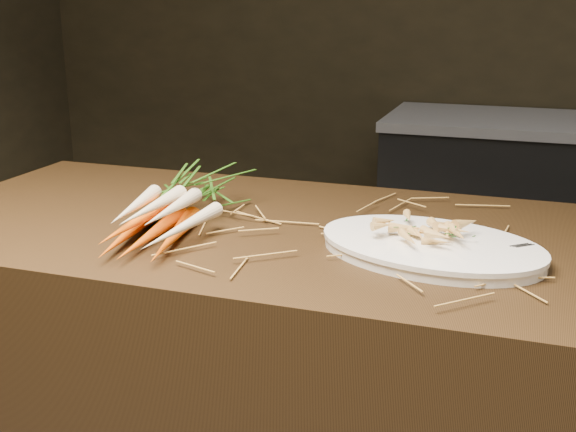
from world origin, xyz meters
name	(u,v)px	position (x,y,z in m)	size (l,w,h in m)	color
straw_bedding	(533,248)	(0.00, 0.30, 0.91)	(1.40, 0.60, 0.02)	#AF843C
root_veg_bunch	(180,200)	(-0.65, 0.27, 0.94)	(0.20, 0.49, 0.09)	#CD450D
serving_platter	(431,249)	(-0.16, 0.23, 0.91)	(0.39, 0.26, 0.02)	white
roasted_veg_heap	(432,231)	(-0.16, 0.23, 0.94)	(0.19, 0.14, 0.04)	tan
serving_fork	(509,260)	(-0.04, 0.19, 0.92)	(0.01, 0.15, 0.00)	silver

